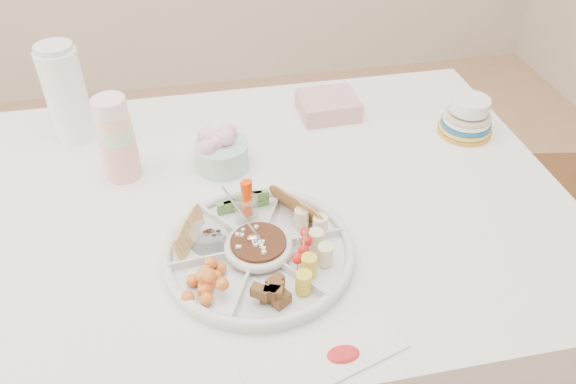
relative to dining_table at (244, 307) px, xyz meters
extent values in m
cube|color=white|center=(0.00, 0.00, 0.00)|extent=(1.52, 1.02, 0.76)
cube|color=brown|center=(1.10, 0.24, 0.09)|extent=(0.46, 0.46, 0.95)
cylinder|color=silver|center=(0.02, -0.19, 0.40)|extent=(0.41, 0.41, 0.04)
cylinder|color=#502E12|center=(0.02, -0.19, 0.41)|extent=(0.12, 0.12, 0.04)
cylinder|color=silver|center=(-0.25, 0.15, 0.49)|extent=(0.10, 0.10, 0.23)
cylinder|color=white|center=(-0.37, 0.34, 0.51)|extent=(0.12, 0.12, 0.26)
cylinder|color=#9BCCB3|center=(-0.01, 0.14, 0.43)|extent=(0.15, 0.15, 0.10)
cube|color=#D799A3|center=(0.30, 0.32, 0.41)|extent=(0.16, 0.14, 0.05)
cylinder|color=#D8D255|center=(0.63, 0.16, 0.42)|extent=(0.17, 0.17, 0.09)
cube|color=white|center=(0.10, -0.45, 0.38)|extent=(0.30, 0.17, 0.01)
camera|label=1|loc=(-0.07, -0.98, 1.20)|focal=35.00mm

